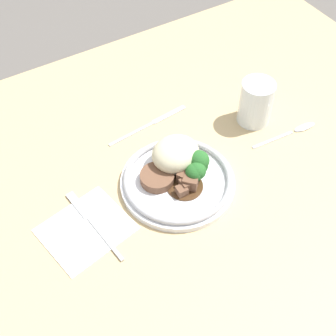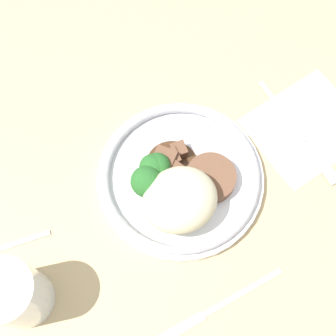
{
  "view_description": "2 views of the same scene",
  "coord_description": "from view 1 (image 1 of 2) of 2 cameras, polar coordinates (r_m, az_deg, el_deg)",
  "views": [
    {
      "loc": [
        -0.34,
        -0.54,
        0.8
      ],
      "look_at": [
        -0.04,
        -0.02,
        0.07
      ],
      "focal_mm": 50.0,
      "sensor_mm": 36.0,
      "label": 1
    },
    {
      "loc": [
        0.08,
        0.15,
        0.66
      ],
      "look_at": [
        -0.02,
        -0.06,
        0.06
      ],
      "focal_mm": 50.0,
      "sensor_mm": 36.0,
      "label": 2
    }
  ],
  "objects": [
    {
      "name": "fork",
      "position": [
        0.91,
        -9.6,
        -6.07
      ],
      "size": [
        0.03,
        0.19,
        0.0
      ],
      "rotation": [
        0.0,
        0.0,
        1.69
      ],
      "color": "#B7B7BC",
      "rests_on": "napkin"
    },
    {
      "name": "spoon",
      "position": [
        1.09,
        15.42,
        4.47
      ],
      "size": [
        0.17,
        0.02,
        0.01
      ],
      "rotation": [
        0.0,
        0.0,
        -0.07
      ],
      "color": "#B7B7BC",
      "rests_on": "dining_table"
    },
    {
      "name": "dining_table",
      "position": [
        1.0,
        1.09,
        -0.31
      ],
      "size": [
        1.33,
        0.92,
        0.04
      ],
      "color": "tan",
      "rests_on": "ground"
    },
    {
      "name": "knife",
      "position": [
        1.07,
        -2.07,
        5.41
      ],
      "size": [
        0.21,
        0.03,
        0.0
      ],
      "rotation": [
        0.0,
        0.0,
        0.1
      ],
      "color": "#B7B7BC",
      "rests_on": "dining_table"
    },
    {
      "name": "plate",
      "position": [
        0.94,
        1.33,
        -0.56
      ],
      "size": [
        0.23,
        0.23,
        0.08
      ],
      "color": "white",
      "rests_on": "dining_table"
    },
    {
      "name": "juice_glass",
      "position": [
        1.06,
        10.63,
        7.72
      ],
      "size": [
        0.07,
        0.07,
        0.1
      ],
      "color": "#F4AD19",
      "rests_on": "dining_table"
    },
    {
      "name": "napkin",
      "position": [
        0.9,
        -9.96,
        -7.37
      ],
      "size": [
        0.18,
        0.16,
        0.0
      ],
      "color": "white",
      "rests_on": "dining_table"
    },
    {
      "name": "ground_plane",
      "position": [
        1.02,
        1.07,
        -1.07
      ],
      "size": [
        8.0,
        8.0,
        0.0
      ],
      "primitive_type": "plane",
      "color": "#5B5651"
    }
  ]
}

